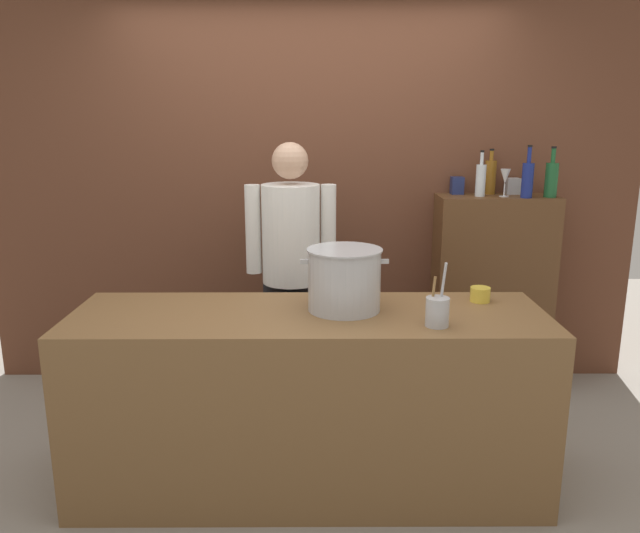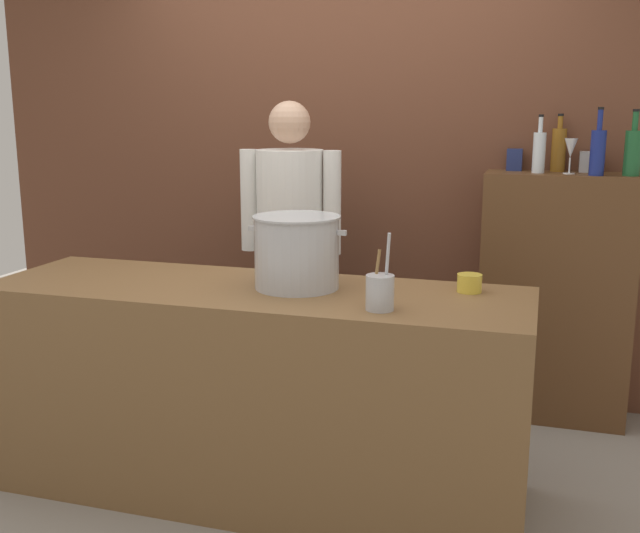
% 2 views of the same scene
% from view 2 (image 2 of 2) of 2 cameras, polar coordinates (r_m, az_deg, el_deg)
% --- Properties ---
extents(ground_plane, '(8.00, 8.00, 0.00)m').
position_cam_2_polar(ground_plane, '(3.38, -4.80, -16.61)').
color(ground_plane, gray).
extents(brick_back_panel, '(4.40, 0.10, 3.00)m').
position_cam_2_polar(brick_back_panel, '(4.30, 1.83, 10.43)').
color(brick_back_panel, brown).
rests_on(brick_back_panel, ground_plane).
extents(prep_counter, '(2.25, 0.70, 0.90)m').
position_cam_2_polar(prep_counter, '(3.19, -4.94, -9.50)').
color(prep_counter, brown).
rests_on(prep_counter, ground_plane).
extents(bar_cabinet, '(0.76, 0.32, 1.30)m').
position_cam_2_polar(bar_cabinet, '(4.06, 17.61, -2.34)').
color(bar_cabinet, brown).
rests_on(bar_cabinet, ground_plane).
extents(chef, '(0.53, 0.36, 1.66)m').
position_cam_2_polar(chef, '(3.81, -2.27, 2.12)').
color(chef, black).
rests_on(chef, ground_plane).
extents(stockpot_large, '(0.42, 0.36, 0.30)m').
position_cam_2_polar(stockpot_large, '(3.01, -1.80, 1.12)').
color(stockpot_large, '#B7BABF').
rests_on(stockpot_large, prep_counter).
extents(utensil_crock, '(0.10, 0.10, 0.29)m').
position_cam_2_polar(utensil_crock, '(2.70, 4.64, -1.94)').
color(utensil_crock, '#B7BABF').
rests_on(utensil_crock, prep_counter).
extents(butter_jar, '(0.10, 0.10, 0.07)m').
position_cam_2_polar(butter_jar, '(3.02, 11.43, -1.26)').
color(butter_jar, yellow).
rests_on(butter_jar, prep_counter).
extents(wine_bottle_amber, '(0.07, 0.07, 0.29)m').
position_cam_2_polar(wine_bottle_amber, '(4.05, 17.89, 8.62)').
color(wine_bottle_amber, '#8C5919').
rests_on(wine_bottle_amber, bar_cabinet).
extents(wine_bottle_cobalt, '(0.07, 0.07, 0.33)m').
position_cam_2_polar(wine_bottle_cobalt, '(3.86, 20.59, 8.33)').
color(wine_bottle_cobalt, navy).
rests_on(wine_bottle_cobalt, bar_cabinet).
extents(wine_bottle_green, '(0.08, 0.08, 0.32)m').
position_cam_2_polar(wine_bottle_green, '(3.90, 22.94, 8.16)').
color(wine_bottle_green, '#1E592D').
rests_on(wine_bottle_green, bar_cabinet).
extents(wine_bottle_clear, '(0.06, 0.06, 0.29)m').
position_cam_2_polar(wine_bottle_clear, '(3.93, 16.51, 8.51)').
color(wine_bottle_clear, silver).
rests_on(wine_bottle_clear, bar_cabinet).
extents(wine_glass_short, '(0.07, 0.07, 0.18)m').
position_cam_2_polar(wine_glass_short, '(3.91, 18.74, 8.54)').
color(wine_glass_short, silver).
rests_on(wine_glass_short, bar_cabinet).
extents(spice_tin_silver, '(0.09, 0.09, 0.10)m').
position_cam_2_polar(spice_tin_silver, '(4.05, 19.95, 7.58)').
color(spice_tin_silver, '#B2B2B7').
rests_on(spice_tin_silver, bar_cabinet).
extents(spice_tin_navy, '(0.08, 0.08, 0.11)m').
position_cam_2_polar(spice_tin_navy, '(4.05, 14.75, 7.95)').
color(spice_tin_navy, navy).
rests_on(spice_tin_navy, bar_cabinet).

